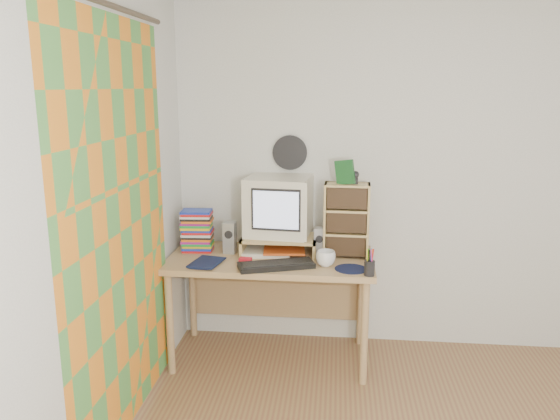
% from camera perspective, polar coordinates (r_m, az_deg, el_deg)
% --- Properties ---
extents(back_wall, '(3.50, 0.00, 3.50)m').
position_cam_1_polar(back_wall, '(4.02, 14.39, 3.15)').
color(back_wall, white).
rests_on(back_wall, floor).
extents(left_wall, '(0.00, 3.50, 3.50)m').
position_cam_1_polar(left_wall, '(2.55, -21.33, -2.78)').
color(left_wall, white).
rests_on(left_wall, floor).
extents(curtain, '(0.00, 2.20, 2.20)m').
position_cam_1_polar(curtain, '(2.98, -16.32, -2.24)').
color(curtain, orange).
rests_on(curtain, left_wall).
extents(wall_disc, '(0.25, 0.02, 0.25)m').
position_cam_1_polar(wall_disc, '(3.95, 1.04, 6.01)').
color(wall_disc, black).
rests_on(wall_disc, back_wall).
extents(desk, '(1.40, 0.70, 0.75)m').
position_cam_1_polar(desk, '(3.86, -0.87, -6.56)').
color(desk, tan).
rests_on(desk, floor).
extents(monitor_riser, '(0.52, 0.30, 0.12)m').
position_cam_1_polar(monitor_riser, '(3.82, -0.08, -3.17)').
color(monitor_riser, '#D3B66F').
rests_on(monitor_riser, desk).
extents(crt_monitor, '(0.47, 0.47, 0.41)m').
position_cam_1_polar(crt_monitor, '(3.82, -0.15, 0.38)').
color(crt_monitor, silver).
rests_on(crt_monitor, monitor_riser).
extents(speaker_left, '(0.09, 0.09, 0.22)m').
position_cam_1_polar(speaker_left, '(3.84, -5.26, -2.88)').
color(speaker_left, '#9D9EA2').
rests_on(speaker_left, desk).
extents(speaker_right, '(0.08, 0.08, 0.20)m').
position_cam_1_polar(speaker_right, '(3.78, 4.14, -3.33)').
color(speaker_right, '#9D9EA2').
rests_on(speaker_right, desk).
extents(keyboard, '(0.51, 0.32, 0.03)m').
position_cam_1_polar(keyboard, '(3.54, -0.41, -5.80)').
color(keyboard, black).
rests_on(keyboard, desk).
extents(dvd_stack, '(0.22, 0.16, 0.30)m').
position_cam_1_polar(dvd_stack, '(3.91, -8.64, -2.14)').
color(dvd_stack, brown).
rests_on(dvd_stack, desk).
extents(cd_rack, '(0.31, 0.17, 0.51)m').
position_cam_1_polar(cd_rack, '(3.74, 6.96, -1.08)').
color(cd_rack, '#D3B66F').
rests_on(cd_rack, desk).
extents(mug, '(0.16, 0.16, 0.10)m').
position_cam_1_polar(mug, '(3.58, 4.79, -5.06)').
color(mug, white).
rests_on(mug, desk).
extents(diary, '(0.25, 0.20, 0.04)m').
position_cam_1_polar(diary, '(3.68, -8.97, -5.16)').
color(diary, '#10193C').
rests_on(diary, desk).
extents(mousepad, '(0.25, 0.25, 0.00)m').
position_cam_1_polar(mousepad, '(3.55, 7.43, -6.13)').
color(mousepad, black).
rests_on(mousepad, desk).
extents(pen_cup, '(0.08, 0.08, 0.13)m').
position_cam_1_polar(pen_cup, '(3.43, 9.34, -5.72)').
color(pen_cup, black).
rests_on(pen_cup, desk).
extents(papers, '(0.35, 0.27, 0.04)m').
position_cam_1_polar(papers, '(3.83, -0.72, -4.29)').
color(papers, silver).
rests_on(papers, desk).
extents(red_box, '(0.08, 0.06, 0.04)m').
position_cam_1_polar(red_box, '(3.63, -3.63, -5.31)').
color(red_box, red).
rests_on(red_box, desk).
extents(game_box, '(0.13, 0.07, 0.16)m').
position_cam_1_polar(game_box, '(3.66, 6.80, 3.95)').
color(game_box, '#164E22').
rests_on(game_box, cd_rack).
extents(webcam, '(0.06, 0.06, 0.09)m').
position_cam_1_polar(webcam, '(3.68, 7.87, 3.40)').
color(webcam, black).
rests_on(webcam, cd_rack).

